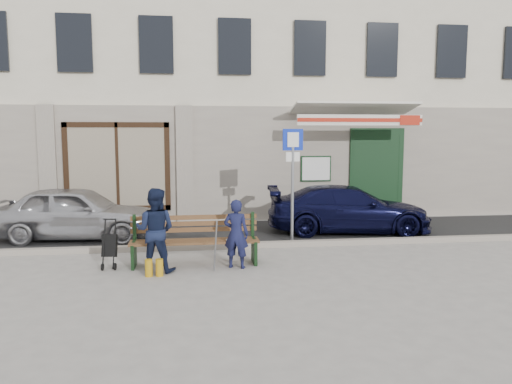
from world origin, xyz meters
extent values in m
plane|color=#9E9991|center=(0.00, 0.00, 0.00)|extent=(80.00, 80.00, 0.00)
cube|color=#282828|center=(0.00, 3.10, 0.01)|extent=(60.00, 3.20, 0.01)
cube|color=#9E9384|center=(0.00, 1.50, 0.06)|extent=(60.00, 0.18, 0.12)
cube|color=beige|center=(0.00, 8.50, 5.00)|extent=(20.00, 7.00, 10.00)
cube|color=#9E9384|center=(0.00, 4.96, 1.60)|extent=(20.00, 0.12, 3.20)
cube|color=maroon|center=(-3.20, 5.02, 1.55)|extent=(2.50, 0.12, 2.00)
cube|color=black|center=(4.10, 4.88, 1.30)|extent=(1.60, 0.10, 2.60)
cube|color=black|center=(4.10, 5.35, 1.20)|extent=(1.25, 0.90, 2.40)
cube|color=white|center=(2.30, 4.85, 1.45)|extent=(0.80, 0.03, 0.65)
cube|color=white|center=(3.20, 4.62, 3.08)|extent=(3.40, 1.72, 0.42)
cube|color=white|center=(3.20, 3.77, 2.80)|extent=(3.40, 0.05, 0.28)
cube|color=#B52716|center=(3.20, 3.74, 2.80)|extent=(3.40, 0.02, 0.10)
imported|color=#B8B7BC|center=(-3.89, 2.87, 0.63)|extent=(3.84, 1.85, 1.26)
imported|color=black|center=(2.64, 2.89, 0.58)|extent=(4.18, 2.08, 1.17)
cylinder|color=gray|center=(1.00, 1.89, 1.23)|extent=(0.07, 0.07, 2.46)
cube|color=#0C25AE|center=(1.00, 1.89, 2.32)|extent=(0.47, 0.11, 0.47)
cube|color=white|center=(1.00, 1.86, 2.32)|extent=(0.26, 0.07, 0.32)
cube|color=white|center=(1.00, 1.89, 1.94)|extent=(0.32, 0.09, 0.21)
cube|color=brown|center=(-1.20, 0.25, 0.45)|extent=(2.40, 0.50, 0.04)
cube|color=brown|center=(-1.20, 0.53, 0.74)|extent=(2.40, 0.10, 0.36)
cube|color=black|center=(-2.32, 0.25, 0.23)|extent=(0.06, 0.50, 0.45)
cube|color=black|center=(-0.08, 0.25, 0.23)|extent=(0.06, 0.50, 0.45)
cube|color=white|center=(-0.45, 0.15, 0.48)|extent=(0.34, 0.25, 0.11)
cylinder|color=gray|center=(-0.85, -0.42, 0.50)|extent=(0.07, 0.34, 0.96)
cylinder|color=#B38512|center=(-2.00, -0.40, 0.15)|extent=(0.13, 0.13, 0.30)
cylinder|color=#B38512|center=(-1.82, -0.40, 0.15)|extent=(0.13, 0.13, 0.30)
imported|color=#15193C|center=(-0.45, -0.04, 0.63)|extent=(0.54, 0.44, 1.27)
imported|color=#131B36|center=(-1.90, -0.09, 0.75)|extent=(0.85, 0.74, 1.50)
cylinder|color=black|center=(-2.86, 0.09, 0.06)|extent=(0.05, 0.13, 0.13)
cylinder|color=black|center=(-2.64, 0.09, 0.06)|extent=(0.05, 0.13, 0.13)
cube|color=black|center=(-2.75, 0.27, 0.41)|extent=(0.29, 0.26, 0.43)
cylinder|color=black|center=(-2.75, 0.38, 0.88)|extent=(0.24, 0.06, 0.02)
camera|label=1|loc=(-1.28, -8.96, 2.47)|focal=35.00mm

